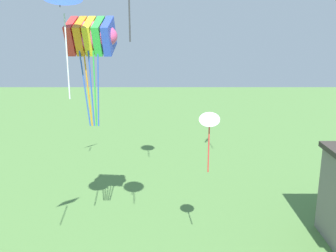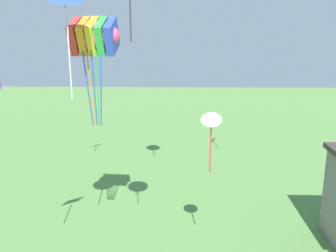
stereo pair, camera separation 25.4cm
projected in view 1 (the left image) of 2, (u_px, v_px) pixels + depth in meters
kite_rainbow_parafoil at (92, 37)px, 14.43m from camera, size 2.19×1.66×4.35m
kite_white_delta at (210, 122)px, 13.77m from camera, size 0.85×0.78×2.32m
kite_blue_delta at (64, 0)px, 12.35m from camera, size 1.60×1.56×3.68m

